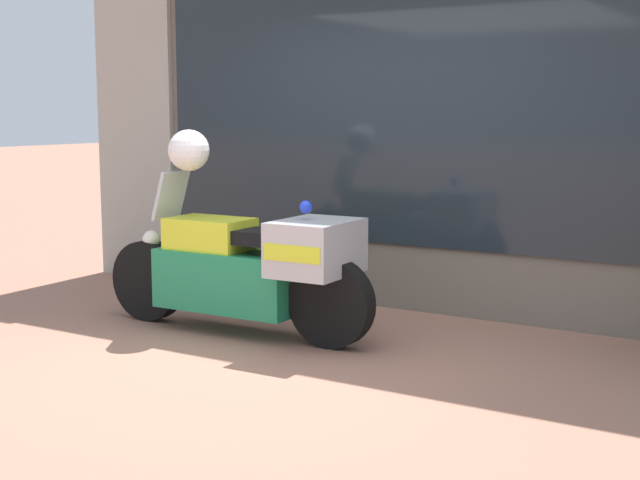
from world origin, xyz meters
TOP-DOWN VIEW (x-y plane):
  - ground_plane at (0.00, 0.00)m, footprint 60.00×60.00m
  - shop_building at (-0.44, 2.00)m, footprint 6.80×0.55m
  - window_display at (0.40, 2.03)m, footprint 5.41×0.30m
  - paramedic_motorcycle at (-0.58, 0.45)m, footprint 2.30×0.66m
  - white_helmet at (-1.13, 0.44)m, footprint 0.31×0.31m

SIDE VIEW (x-z plane):
  - ground_plane at x=0.00m, z-range 0.00..0.00m
  - window_display at x=0.40m, z-range -0.52..1.46m
  - paramedic_motorcycle at x=-0.58m, z-range -0.08..1.11m
  - white_helmet at x=-1.13m, z-range 1.20..1.51m
  - shop_building at x=-0.44m, z-range 0.01..3.80m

